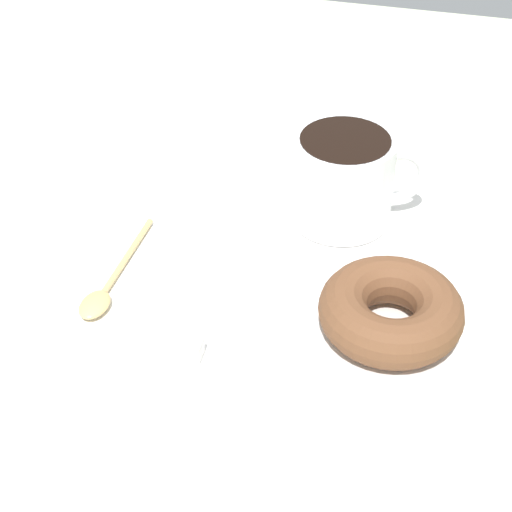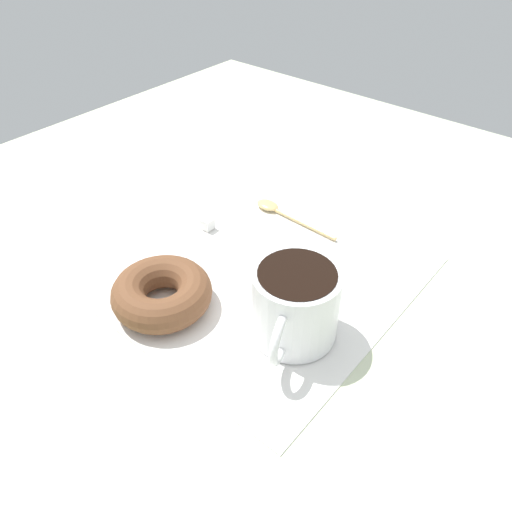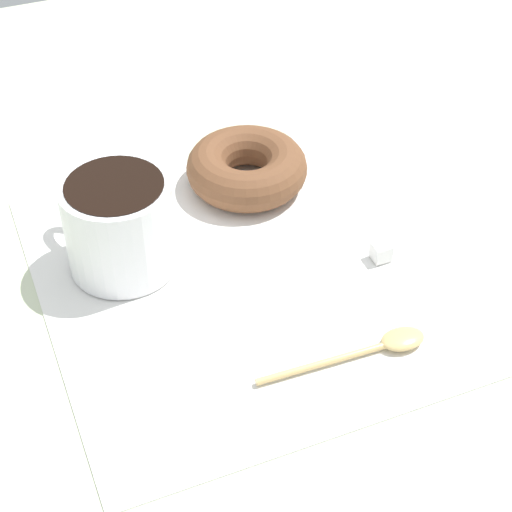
{
  "view_description": "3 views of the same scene",
  "coord_description": "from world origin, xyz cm",
  "px_view_note": "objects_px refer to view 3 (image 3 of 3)",
  "views": [
    {
      "loc": [
        -14.03,
        56.37,
        48.33
      ],
      "look_at": [
        0.11,
        1.35,
        2.3
      ],
      "focal_mm": 60.0,
      "sensor_mm": 36.0,
      "label": 1
    },
    {
      "loc": [
        -37.03,
        -29.81,
        41.58
      ],
      "look_at": [
        0.11,
        1.35,
        2.3
      ],
      "focal_mm": 35.0,
      "sensor_mm": 36.0,
      "label": 2
    },
    {
      "loc": [
        49.9,
        -18.94,
        50.48
      ],
      "look_at": [
        0.11,
        1.35,
        2.3
      ],
      "focal_mm": 60.0,
      "sensor_mm": 36.0,
      "label": 3
    }
  ],
  "objects_px": {
    "coffee_cup": "(118,223)",
    "donut": "(247,168)",
    "sugar_cube": "(381,251)",
    "spoon": "(379,346)"
  },
  "relations": [
    {
      "from": "coffee_cup",
      "to": "donut",
      "type": "height_order",
      "value": "coffee_cup"
    },
    {
      "from": "coffee_cup",
      "to": "sugar_cube",
      "type": "height_order",
      "value": "coffee_cup"
    },
    {
      "from": "spoon",
      "to": "coffee_cup",
      "type": "bearing_deg",
      "value": -138.03
    },
    {
      "from": "spoon",
      "to": "sugar_cube",
      "type": "xyz_separation_m",
      "value": [
        -0.09,
        0.05,
        0.0
      ]
    },
    {
      "from": "donut",
      "to": "sugar_cube",
      "type": "xyz_separation_m",
      "value": [
        0.14,
        0.07,
        -0.01
      ]
    },
    {
      "from": "coffee_cup",
      "to": "donut",
      "type": "relative_size",
      "value": 1.06
    },
    {
      "from": "spoon",
      "to": "sugar_cube",
      "type": "relative_size",
      "value": 9.11
    },
    {
      "from": "donut",
      "to": "sugar_cube",
      "type": "height_order",
      "value": "donut"
    },
    {
      "from": "donut",
      "to": "sugar_cube",
      "type": "distance_m",
      "value": 0.16
    },
    {
      "from": "spoon",
      "to": "sugar_cube",
      "type": "height_order",
      "value": "sugar_cube"
    }
  ]
}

